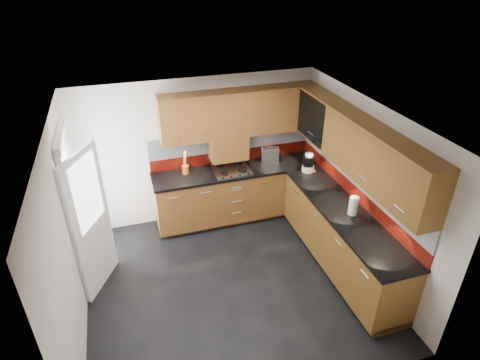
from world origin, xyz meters
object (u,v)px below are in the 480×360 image
object	(u,v)px
gas_hob	(232,170)
food_processor	(308,163)
utensil_pot	(185,168)
toaster	(270,154)

from	to	relation	value
gas_hob	food_processor	world-z (taller)	food_processor
gas_hob	utensil_pot	size ratio (longest dim) A/B	1.51
gas_hob	toaster	world-z (taller)	toaster
utensil_pot	toaster	world-z (taller)	utensil_pot
utensil_pot	toaster	xyz separation A→B (m)	(1.44, 0.04, 0.01)
utensil_pot	food_processor	distance (m)	1.94
toaster	utensil_pot	bearing A→B (deg)	-178.35
gas_hob	toaster	bearing A→B (deg)	13.67
toaster	food_processor	world-z (taller)	food_processor
gas_hob	utensil_pot	bearing A→B (deg)	169.35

